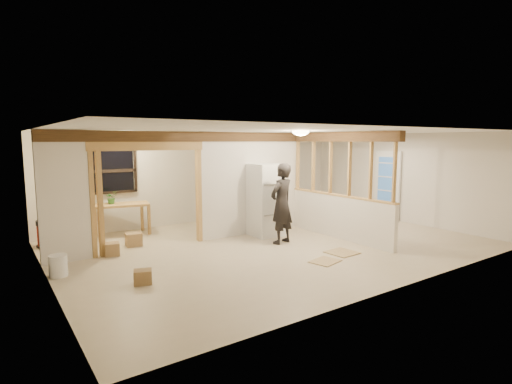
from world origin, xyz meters
TOP-DOWN VIEW (x-y plane):
  - floor at (0.00, 0.00)m, footprint 9.00×6.50m
  - ceiling at (0.00, 0.00)m, footprint 9.00×6.50m
  - wall_back at (0.00, 3.25)m, footprint 9.00×0.01m
  - wall_front at (0.00, -3.25)m, footprint 9.00×0.01m
  - wall_left at (-4.50, 0.00)m, footprint 0.01×6.50m
  - wall_right at (4.50, 0.00)m, footprint 0.01×6.50m
  - partition_left_stub at (-4.05, 1.20)m, footprint 0.90×0.12m
  - partition_center at (0.20, 1.20)m, footprint 2.80×0.12m
  - doorway_frame at (-2.40, 1.20)m, footprint 2.46×0.14m
  - header_beam_back at (-1.00, 1.20)m, footprint 7.00×0.18m
  - header_beam_right at (1.60, -0.40)m, footprint 0.18×3.30m
  - pony_wall at (1.60, -0.40)m, footprint 0.12×3.20m
  - stud_partition at (1.60, -0.40)m, footprint 0.14×3.20m
  - window_back at (-2.60, 3.17)m, footprint 1.12×0.10m
  - french_door at (4.42, 0.40)m, footprint 0.12×0.86m
  - ceiling_dome_main at (0.30, -0.50)m, footprint 0.36×0.36m
  - ceiling_dome_util at (-2.50, 2.30)m, footprint 0.32×0.32m
  - hanging_bulb at (-2.00, 1.60)m, footprint 0.07×0.07m
  - refrigerator at (0.34, 0.79)m, footprint 0.72×0.70m
  - woman at (0.18, -0.02)m, footprint 0.75×0.59m
  - work_table at (-2.55, 2.74)m, footprint 1.35×0.87m
  - potted_plant at (-2.76, 2.84)m, footprint 0.36×0.34m
  - shop_vac at (-4.20, 2.63)m, footprint 0.57×0.57m
  - bookshelf at (2.61, 3.04)m, footprint 0.84×0.28m
  - bucket at (-4.32, 0.36)m, footprint 0.37×0.37m
  - box_util_a at (-2.64, 1.62)m, footprint 0.36×0.32m
  - box_util_b at (-3.23, 1.13)m, footprint 0.32×0.32m
  - box_front at (-3.26, -0.79)m, footprint 0.34×0.31m
  - floor_panel_near at (0.70, -1.37)m, footprint 0.59×0.59m
  - floor_panel_far at (-0.00, -1.61)m, footprint 0.63×0.55m

SIDE VIEW (x-z plane):
  - floor at x=0.00m, z-range -0.01..0.00m
  - floor_panel_far at x=0.00m, z-range 0.00..0.02m
  - floor_panel_near at x=0.70m, z-range 0.00..0.02m
  - box_front at x=-3.26m, z-range 0.00..0.23m
  - box_util_b at x=-3.23m, z-range 0.00..0.26m
  - box_util_a at x=-2.64m, z-range 0.00..0.28m
  - bucket at x=-4.32m, z-range 0.00..0.37m
  - shop_vac at x=-4.20m, z-range 0.00..0.60m
  - work_table at x=-2.55m, z-range 0.00..0.78m
  - pony_wall at x=1.60m, z-range 0.00..1.00m
  - bookshelf at x=2.61m, z-range 0.00..1.68m
  - refrigerator at x=0.34m, z-range 0.00..1.74m
  - woman at x=0.18m, z-range 0.00..1.80m
  - potted_plant at x=-2.76m, z-range 0.78..1.10m
  - french_door at x=4.42m, z-range 0.00..2.00m
  - doorway_frame at x=-2.40m, z-range 0.00..2.20m
  - wall_back at x=0.00m, z-range 0.00..2.50m
  - wall_front at x=0.00m, z-range 0.00..2.50m
  - wall_left at x=-4.50m, z-range 0.00..2.50m
  - wall_right at x=4.50m, z-range 0.00..2.50m
  - partition_left_stub at x=-4.05m, z-range 0.00..2.50m
  - partition_center at x=0.20m, z-range 0.00..2.50m
  - window_back at x=-2.60m, z-range 1.00..2.10m
  - stud_partition at x=1.60m, z-range 1.00..2.32m
  - hanging_bulb at x=-2.00m, z-range 2.15..2.22m
  - header_beam_back at x=-1.00m, z-range 2.27..2.49m
  - header_beam_right at x=1.60m, z-range 2.27..2.49m
  - ceiling_dome_main at x=0.30m, z-range 2.40..2.56m
  - ceiling_dome_util at x=-2.50m, z-range 2.41..2.55m
  - ceiling at x=0.00m, z-range 2.50..2.50m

